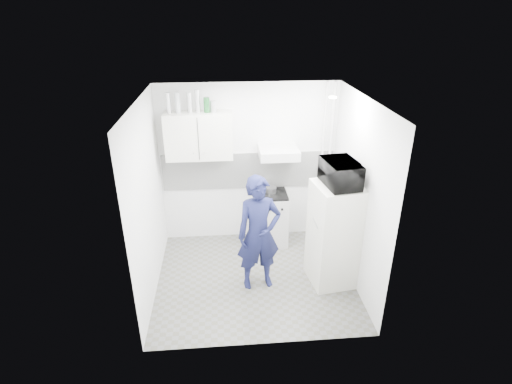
{
  "coord_description": "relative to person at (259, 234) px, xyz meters",
  "views": [
    {
      "loc": [
        -0.4,
        -4.73,
        3.61
      ],
      "look_at": [
        0.04,
        0.3,
        1.25
      ],
      "focal_mm": 28.0,
      "sensor_mm": 36.0,
      "label": 1
    }
  ],
  "objects": [
    {
      "name": "bottle_a",
      "position": [
        -1.2,
        1.2,
        1.52
      ],
      "size": [
        0.07,
        0.07,
        0.29
      ],
      "primitive_type": "cylinder",
      "color": "silver",
      "rests_on": "upper_cabinet"
    },
    {
      "name": "microwave",
      "position": [
        1.06,
        0.02,
        0.83
      ],
      "size": [
        0.65,
        0.48,
        0.33
      ],
      "primitive_type": "imported",
      "rotation": [
        0.0,
        0.0,
        1.71
      ],
      "color": "black",
      "rests_on": "fridge"
    },
    {
      "name": "backsplash",
      "position": [
        -0.04,
        1.36,
        0.37
      ],
      "size": [
        2.74,
        0.03,
        0.6
      ],
      "primitive_type": "cube",
      "color": "white",
      "rests_on": "wall_back"
    },
    {
      "name": "wall_right",
      "position": [
        1.36,
        0.13,
        0.47
      ],
      "size": [
        0.0,
        2.6,
        2.6
      ],
      "primitive_type": "plane",
      "rotation": [
        1.57,
        0.0,
        -1.57
      ],
      "color": "white",
      "rests_on": "floor"
    },
    {
      "name": "canister_a",
      "position": [
        -0.65,
        1.2,
        1.48
      ],
      "size": [
        0.09,
        0.09,
        0.22
      ],
      "primitive_type": "cylinder",
      "color": "#144C1E",
      "rests_on": "upper_cabinet"
    },
    {
      "name": "floor",
      "position": [
        -0.04,
        0.13,
        -0.83
      ],
      "size": [
        2.8,
        2.8,
        0.0
      ],
      "primitive_type": "plane",
      "color": "slate",
      "rests_on": "ground"
    },
    {
      "name": "ceiling_spot_fixture",
      "position": [
        0.96,
        0.33,
        1.74
      ],
      "size": [
        0.1,
        0.1,
        0.02
      ],
      "primitive_type": "cylinder",
      "color": "white",
      "rests_on": "ceiling"
    },
    {
      "name": "stove_top",
      "position": [
        0.29,
        1.13,
        0.05
      ],
      "size": [
        0.52,
        0.52,
        0.03
      ],
      "primitive_type": "cube",
      "color": "black",
      "rests_on": "stove"
    },
    {
      "name": "saucepan",
      "position": [
        0.3,
        1.14,
        0.12
      ],
      "size": [
        0.17,
        0.17,
        0.09
      ],
      "primitive_type": "cylinder",
      "color": "silver",
      "rests_on": "stove_top"
    },
    {
      "name": "person",
      "position": [
        0.0,
        0.0,
        0.0
      ],
      "size": [
        0.66,
        0.49,
        1.65
      ],
      "primitive_type": "imported",
      "rotation": [
        0.0,
        0.0,
        0.16
      ],
      "color": "#15183F",
      "rests_on": "floor"
    },
    {
      "name": "stove",
      "position": [
        0.29,
        1.13,
        -0.4
      ],
      "size": [
        0.54,
        0.54,
        0.86
      ],
      "primitive_type": "cube",
      "color": "silver",
      "rests_on": "floor"
    },
    {
      "name": "pipe_a",
      "position": [
        1.26,
        1.3,
        0.47
      ],
      "size": [
        0.05,
        0.05,
        2.6
      ],
      "primitive_type": "cylinder",
      "color": "silver",
      "rests_on": "floor"
    },
    {
      "name": "fridge",
      "position": [
        1.06,
        0.02,
        -0.08
      ],
      "size": [
        0.7,
        0.7,
        1.5
      ],
      "primitive_type": "cube",
      "rotation": [
        0.0,
        0.0,
        0.15
      ],
      "color": "white",
      "rests_on": "floor"
    },
    {
      "name": "upper_cabinet",
      "position": [
        -0.79,
        1.2,
        1.02
      ],
      "size": [
        1.0,
        0.35,
        0.7
      ],
      "primitive_type": "cube",
      "color": "white",
      "rests_on": "wall_back"
    },
    {
      "name": "range_hood",
      "position": [
        0.41,
        1.13,
        0.74
      ],
      "size": [
        0.6,
        0.5,
        0.14
      ],
      "primitive_type": "cube",
      "color": "silver",
      "rests_on": "wall_back"
    },
    {
      "name": "bottle_b",
      "position": [
        -1.07,
        1.2,
        1.52
      ],
      "size": [
        0.08,
        0.08,
        0.29
      ],
      "primitive_type": "cylinder",
      "color": "#B2B7BC",
      "rests_on": "upper_cabinet"
    },
    {
      "name": "bottle_d",
      "position": [
        -0.78,
        1.2,
        1.54
      ],
      "size": [
        0.07,
        0.07,
        0.33
      ],
      "primitive_type": "cylinder",
      "color": "silver",
      "rests_on": "upper_cabinet"
    },
    {
      "name": "wall_left",
      "position": [
        -1.44,
        0.13,
        0.47
      ],
      "size": [
        0.0,
        2.6,
        2.6
      ],
      "primitive_type": "plane",
      "rotation": [
        1.57,
        0.0,
        1.57
      ],
      "color": "white",
      "rests_on": "floor"
    },
    {
      "name": "ceiling",
      "position": [
        -0.04,
        0.13,
        1.77
      ],
      "size": [
        2.8,
        2.8,
        0.0
      ],
      "primitive_type": "plane",
      "color": "white",
      "rests_on": "wall_back"
    },
    {
      "name": "canister_b",
      "position": [
        -0.56,
        1.2,
        1.46
      ],
      "size": [
        0.09,
        0.09,
        0.17
      ],
      "primitive_type": "cylinder",
      "color": "silver",
      "rests_on": "upper_cabinet"
    },
    {
      "name": "bottle_c",
      "position": [
        -0.89,
        1.2,
        1.52
      ],
      "size": [
        0.07,
        0.07,
        0.3
      ],
      "primitive_type": "cylinder",
      "color": "silver",
      "rests_on": "upper_cabinet"
    },
    {
      "name": "pipe_b",
      "position": [
        1.14,
        1.3,
        0.47
      ],
      "size": [
        0.04,
        0.04,
        2.6
      ],
      "primitive_type": "cylinder",
      "color": "silver",
      "rests_on": "floor"
    },
    {
      "name": "wall_back",
      "position": [
        -0.04,
        1.38,
        0.47
      ],
      "size": [
        2.8,
        0.0,
        2.8
      ],
      "primitive_type": "plane",
      "rotation": [
        1.57,
        0.0,
        0.0
      ],
      "color": "white",
      "rests_on": "floor"
    }
  ]
}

